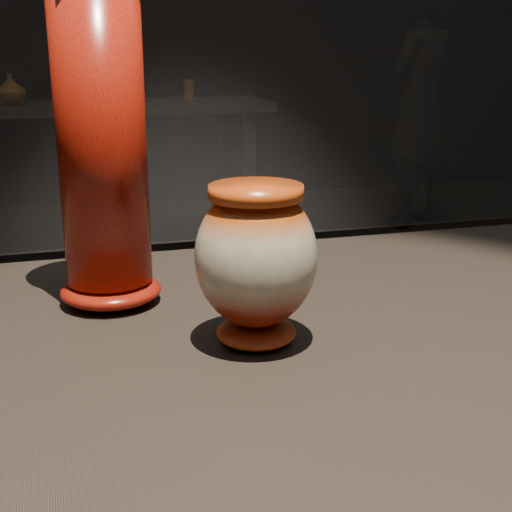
{
  "coord_description": "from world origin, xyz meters",
  "views": [
    {
      "loc": [
        -0.36,
        -0.71,
        1.22
      ],
      "look_at": [
        -0.15,
        0.01,
        1.0
      ],
      "focal_mm": 50.0,
      "sensor_mm": 36.0,
      "label": 1
    }
  ],
  "objects_px": {
    "back_shelf": "(93,150)",
    "visitor": "(418,105)",
    "main_vase": "(256,259)",
    "tall_vase": "(102,150)"
  },
  "relations": [
    {
      "from": "tall_vase",
      "to": "back_shelf",
      "type": "relative_size",
      "value": 0.21
    },
    {
      "from": "back_shelf",
      "to": "visitor",
      "type": "distance_m",
      "value": 2.18
    },
    {
      "from": "visitor",
      "to": "back_shelf",
      "type": "bearing_deg",
      "value": -24.51
    },
    {
      "from": "back_shelf",
      "to": "visitor",
      "type": "xyz_separation_m",
      "value": [
        2.16,
        0.23,
        0.18
      ]
    },
    {
      "from": "main_vase",
      "to": "back_shelf",
      "type": "height_order",
      "value": "main_vase"
    },
    {
      "from": "main_vase",
      "to": "tall_vase",
      "type": "height_order",
      "value": "tall_vase"
    },
    {
      "from": "main_vase",
      "to": "visitor",
      "type": "xyz_separation_m",
      "value": [
        2.16,
        3.66,
        -0.18
      ]
    },
    {
      "from": "main_vase",
      "to": "back_shelf",
      "type": "distance_m",
      "value": 3.45
    },
    {
      "from": "back_shelf",
      "to": "visitor",
      "type": "height_order",
      "value": "visitor"
    },
    {
      "from": "visitor",
      "to": "tall_vase",
      "type": "bearing_deg",
      "value": 25.79
    }
  ]
}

